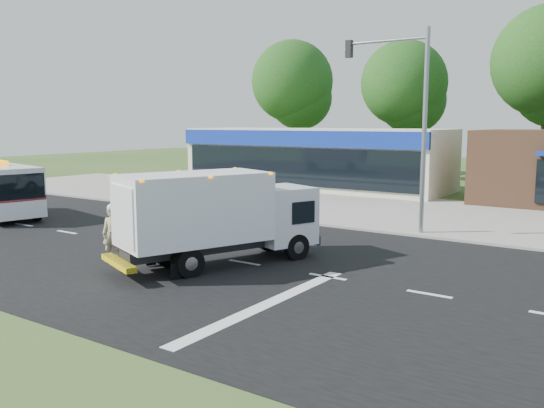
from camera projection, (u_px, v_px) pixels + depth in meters
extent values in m
plane|color=#385123|center=(244.00, 263.00, 18.23)|extent=(120.00, 120.00, 0.00)
cube|color=black|center=(244.00, 263.00, 18.23)|extent=(60.00, 14.00, 0.02)
cube|color=gray|center=(358.00, 224.00, 24.93)|extent=(60.00, 2.40, 0.12)
cube|color=gray|center=(408.00, 209.00, 29.67)|extent=(60.00, 9.00, 0.02)
cube|color=silver|center=(24.00, 225.00, 24.94)|extent=(1.20, 0.15, 0.01)
cube|color=silver|center=(67.00, 232.00, 23.26)|extent=(1.20, 0.15, 0.01)
cube|color=silver|center=(117.00, 241.00, 21.58)|extent=(1.20, 0.15, 0.01)
cube|color=silver|center=(175.00, 251.00, 19.91)|extent=(1.20, 0.15, 0.01)
cube|color=silver|center=(244.00, 262.00, 18.23)|extent=(1.20, 0.15, 0.01)
cube|color=silver|center=(328.00, 277.00, 16.55)|extent=(1.20, 0.15, 0.01)
cube|color=silver|center=(429.00, 294.00, 14.88)|extent=(1.20, 0.15, 0.01)
cube|color=silver|center=(268.00, 304.00, 14.10)|extent=(0.40, 7.00, 0.01)
cube|color=black|center=(195.00, 248.00, 17.52)|extent=(2.49, 4.45, 0.31)
cube|color=silver|center=(281.00, 215.00, 19.14)|extent=(2.44, 2.36, 1.87)
cube|color=black|center=(301.00, 207.00, 19.58)|extent=(1.61, 0.76, 0.80)
cube|color=white|center=(195.00, 208.00, 17.35)|extent=(3.64, 4.92, 2.09)
cube|color=silver|center=(122.00, 216.00, 16.13)|extent=(1.67, 0.72, 1.69)
cube|color=yellow|center=(119.00, 263.00, 16.23)|extent=(2.09, 1.09, 0.16)
cube|color=orange|center=(194.00, 174.00, 17.20)|extent=(3.61, 4.77, 0.07)
cylinder|color=black|center=(268.00, 238.00, 20.00)|extent=(0.57, 0.89, 0.85)
cylinder|color=black|center=(296.00, 247.00, 18.61)|extent=(0.57, 0.89, 0.85)
cylinder|color=black|center=(165.00, 251.00, 17.94)|extent=(0.57, 0.89, 0.85)
cylinder|color=black|center=(190.00, 263.00, 16.48)|extent=(0.57, 0.89, 0.85)
imported|color=tan|center=(112.00, 234.00, 18.53)|extent=(0.76, 0.70, 1.73)
sphere|color=white|center=(111.00, 208.00, 18.41)|extent=(0.28, 0.28, 0.28)
cube|color=black|center=(17.00, 186.00, 24.85)|extent=(1.29, 2.21, 1.09)
cylinder|color=black|center=(36.00, 211.00, 26.09)|extent=(0.91, 0.45, 0.87)
cylinder|color=black|center=(7.00, 203.00, 28.76)|extent=(0.91, 0.45, 0.87)
cube|color=beige|center=(316.00, 158.00, 39.32)|extent=(18.00, 6.00, 4.00)
cube|color=#102C9B|center=(292.00, 138.00, 36.63)|extent=(18.00, 0.30, 1.00)
cube|color=black|center=(292.00, 167.00, 36.89)|extent=(17.00, 0.12, 2.40)
cylinder|color=gray|center=(424.00, 133.00, 22.20)|extent=(0.18, 0.18, 8.00)
cylinder|color=gray|center=(386.00, 41.00, 22.65)|extent=(3.40, 0.12, 0.12)
cube|color=black|center=(349.00, 49.00, 23.57)|extent=(0.25, 0.25, 0.70)
cylinder|color=#332114|center=(292.00, 131.00, 49.54)|extent=(0.56, 0.56, 7.35)
sphere|color=#154C19|center=(292.00, 81.00, 48.95)|extent=(6.93, 6.93, 6.93)
sphere|color=#154C19|center=(300.00, 98.00, 49.27)|extent=(5.46, 5.46, 5.46)
cylinder|color=#332114|center=(402.00, 135.00, 43.98)|extent=(0.56, 0.56, 6.86)
sphere|color=#154C19|center=(404.00, 83.00, 43.43)|extent=(6.47, 6.47, 6.47)
sphere|color=#154C19|center=(412.00, 100.00, 43.74)|extent=(5.10, 5.10, 5.10)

